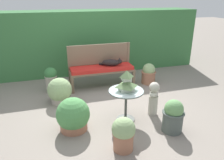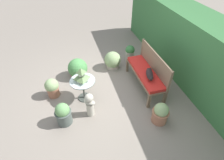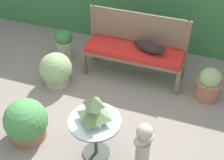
{
  "view_description": "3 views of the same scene",
  "coord_description": "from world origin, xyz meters",
  "px_view_note": "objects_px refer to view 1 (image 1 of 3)",
  "views": [
    {
      "loc": [
        -1.02,
        -3.55,
        2.04
      ],
      "look_at": [
        0.22,
        0.58,
        0.36
      ],
      "focal_mm": 35.0,
      "sensor_mm": 36.0,
      "label": 1
    },
    {
      "loc": [
        3.24,
        -0.62,
        3.17
      ],
      "look_at": [
        0.28,
        0.22,
        0.53
      ],
      "focal_mm": 28.0,
      "sensor_mm": 36.0,
      "label": 2
    },
    {
      "loc": [
        1.11,
        -2.59,
        3.04
      ],
      "look_at": [
        0.1,
        0.28,
        0.55
      ],
      "focal_mm": 50.0,
      "sensor_mm": 36.0,
      "label": 3
    }
  ],
  "objects_px": {
    "cat": "(112,63)",
    "potted_plant_table_near": "(73,116)",
    "potted_plant_table_far": "(123,134)",
    "garden_bust": "(154,97)",
    "potted_plant_hedge_corner": "(149,74)",
    "pagoda_birdhouse": "(126,82)",
    "patio_table": "(126,97)",
    "garden_bench": "(102,70)",
    "potted_plant_patio_mid": "(51,79)",
    "potted_plant_bench_right": "(173,116)",
    "potted_plant_path_edge": "(60,91)"
  },
  "relations": [
    {
      "from": "pagoda_birdhouse",
      "to": "potted_plant_bench_right",
      "type": "xyz_separation_m",
      "value": [
        0.6,
        -0.52,
        -0.44
      ]
    },
    {
      "from": "patio_table",
      "to": "pagoda_birdhouse",
      "type": "xyz_separation_m",
      "value": [
        0.0,
        0.0,
        0.27
      ]
    },
    {
      "from": "patio_table",
      "to": "potted_plant_table_far",
      "type": "relative_size",
      "value": 1.18
    },
    {
      "from": "potted_plant_patio_mid",
      "to": "potted_plant_table_near",
      "type": "distance_m",
      "value": 1.66
    },
    {
      "from": "potted_plant_path_edge",
      "to": "potted_plant_patio_mid",
      "type": "bearing_deg",
      "value": 103.71
    },
    {
      "from": "cat",
      "to": "potted_plant_table_near",
      "type": "distance_m",
      "value": 1.98
    },
    {
      "from": "potted_plant_bench_right",
      "to": "potted_plant_patio_mid",
      "type": "bearing_deg",
      "value": 129.91
    },
    {
      "from": "garden_bench",
      "to": "potted_plant_path_edge",
      "type": "xyz_separation_m",
      "value": [
        -1.02,
        -0.56,
        -0.18
      ]
    },
    {
      "from": "potted_plant_hedge_corner",
      "to": "potted_plant_bench_right",
      "type": "relative_size",
      "value": 0.93
    },
    {
      "from": "cat",
      "to": "potted_plant_table_far",
      "type": "relative_size",
      "value": 1.01
    },
    {
      "from": "garden_bust",
      "to": "potted_plant_hedge_corner",
      "type": "bearing_deg",
      "value": 18.39
    },
    {
      "from": "pagoda_birdhouse",
      "to": "potted_plant_table_far",
      "type": "distance_m",
      "value": 0.9
    },
    {
      "from": "patio_table",
      "to": "potted_plant_patio_mid",
      "type": "bearing_deg",
      "value": 126.22
    },
    {
      "from": "potted_plant_path_edge",
      "to": "potted_plant_table_far",
      "type": "bearing_deg",
      "value": -67.15
    },
    {
      "from": "potted_plant_hedge_corner",
      "to": "potted_plant_table_far",
      "type": "bearing_deg",
      "value": -123.2
    },
    {
      "from": "garden_bench",
      "to": "potted_plant_patio_mid",
      "type": "xyz_separation_m",
      "value": [
        -1.16,
        0.02,
        -0.1
      ]
    },
    {
      "from": "garden_bench",
      "to": "potted_plant_bench_right",
      "type": "xyz_separation_m",
      "value": [
        0.62,
        -2.1,
        -0.15
      ]
    },
    {
      "from": "potted_plant_table_near",
      "to": "patio_table",
      "type": "bearing_deg",
      "value": 1.55
    },
    {
      "from": "garden_bench",
      "to": "potted_plant_table_near",
      "type": "bearing_deg",
      "value": -118.75
    },
    {
      "from": "potted_plant_bench_right",
      "to": "garden_bust",
      "type": "bearing_deg",
      "value": 95.54
    },
    {
      "from": "cat",
      "to": "potted_plant_table_far",
      "type": "bearing_deg",
      "value": -85.72
    },
    {
      "from": "potted_plant_bench_right",
      "to": "potted_plant_table_far",
      "type": "bearing_deg",
      "value": -167.16
    },
    {
      "from": "potted_plant_patio_mid",
      "to": "potted_plant_bench_right",
      "type": "relative_size",
      "value": 1.05
    },
    {
      "from": "patio_table",
      "to": "garden_bench",
      "type": "bearing_deg",
      "value": 90.63
    },
    {
      "from": "patio_table",
      "to": "potted_plant_table_near",
      "type": "distance_m",
      "value": 0.92
    },
    {
      "from": "garden_bench",
      "to": "potted_plant_bench_right",
      "type": "relative_size",
      "value": 2.77
    },
    {
      "from": "cat",
      "to": "pagoda_birdhouse",
      "type": "xyz_separation_m",
      "value": [
        -0.22,
        -1.58,
        0.14
      ]
    },
    {
      "from": "potted_plant_table_far",
      "to": "potted_plant_patio_mid",
      "type": "bearing_deg",
      "value": 110.64
    },
    {
      "from": "potted_plant_patio_mid",
      "to": "potted_plant_bench_right",
      "type": "bearing_deg",
      "value": -50.09
    },
    {
      "from": "cat",
      "to": "potted_plant_table_far",
      "type": "xyz_separation_m",
      "value": [
        -0.52,
        -2.3,
        -0.31
      ]
    },
    {
      "from": "potted_plant_hedge_corner",
      "to": "potted_plant_path_edge",
      "type": "distance_m",
      "value": 2.2
    },
    {
      "from": "pagoda_birdhouse",
      "to": "garden_bust",
      "type": "distance_m",
      "value": 0.67
    },
    {
      "from": "garden_bench",
      "to": "patio_table",
      "type": "xyz_separation_m",
      "value": [
        0.02,
        -1.58,
        0.03
      ]
    },
    {
      "from": "potted_plant_table_far",
      "to": "potted_plant_bench_right",
      "type": "xyz_separation_m",
      "value": [
        0.9,
        0.21,
        0.01
      ]
    },
    {
      "from": "garden_bust",
      "to": "potted_plant_patio_mid",
      "type": "xyz_separation_m",
      "value": [
        -1.72,
        1.56,
        -0.03
      ]
    },
    {
      "from": "garden_bust",
      "to": "potted_plant_hedge_corner",
      "type": "xyz_separation_m",
      "value": [
        0.58,
        1.4,
        -0.09
      ]
    },
    {
      "from": "potted_plant_bench_right",
      "to": "cat",
      "type": "bearing_deg",
      "value": 100.37
    },
    {
      "from": "potted_plant_hedge_corner",
      "to": "potted_plant_bench_right",
      "type": "bearing_deg",
      "value": -104.84
    },
    {
      "from": "garden_bench",
      "to": "potted_plant_table_near",
      "type": "distance_m",
      "value": 1.84
    },
    {
      "from": "pagoda_birdhouse",
      "to": "potted_plant_table_near",
      "type": "relative_size",
      "value": 0.64
    },
    {
      "from": "garden_bust",
      "to": "potted_plant_hedge_corner",
      "type": "height_order",
      "value": "garden_bust"
    },
    {
      "from": "garden_bench",
      "to": "potted_plant_table_far",
      "type": "relative_size",
      "value": 3.0
    },
    {
      "from": "patio_table",
      "to": "potted_plant_hedge_corner",
      "type": "distance_m",
      "value": 1.84
    },
    {
      "from": "potted_plant_hedge_corner",
      "to": "potted_plant_table_near",
      "type": "xyz_separation_m",
      "value": [
        -2.02,
        -1.47,
        -0.0
      ]
    },
    {
      "from": "garden_bench",
      "to": "pagoda_birdhouse",
      "type": "relative_size",
      "value": 4.32
    },
    {
      "from": "garden_bust",
      "to": "potted_plant_path_edge",
      "type": "xyz_separation_m",
      "value": [
        -1.58,
        0.97,
        -0.1
      ]
    },
    {
      "from": "patio_table",
      "to": "potted_plant_path_edge",
      "type": "relative_size",
      "value": 1.14
    },
    {
      "from": "garden_bust",
      "to": "potted_plant_bench_right",
      "type": "relative_size",
      "value": 1.15
    },
    {
      "from": "garden_bench",
      "to": "cat",
      "type": "distance_m",
      "value": 0.28
    },
    {
      "from": "pagoda_birdhouse",
      "to": "patio_table",
      "type": "bearing_deg",
      "value": -116.57
    }
  ]
}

